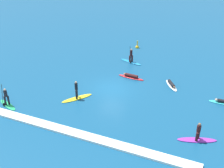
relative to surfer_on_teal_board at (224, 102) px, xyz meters
The scene contains 10 objects.
ground_plane 10.96m from the surfer_on_teal_board, behind, with size 120.00×120.00×0.00m, color navy.
surfer_on_teal_board is the anchor object (origin of this frame).
surfer_on_blue_board 12.62m from the surfer_on_teal_board, 154.03° to the left, with size 3.07×1.39×2.29m.
surfer_on_red_board 9.98m from the surfer_on_teal_board, behind, with size 3.01×0.79×0.46m.
surfer_on_white_board 5.56m from the surfer_on_teal_board, 164.36° to the left, with size 1.96×2.49×0.41m.
surfer_on_purple_board 6.68m from the surfer_on_teal_board, 102.92° to the right, with size 3.09×1.69×1.64m.
surfer_on_green_board 20.29m from the surfer_on_teal_board, 155.77° to the right, with size 2.61×1.49×2.23m.
surfer_on_yellow_board 13.98m from the surfer_on_teal_board, 160.35° to the right, with size 2.38×2.92×1.89m.
marker_buoy 16.12m from the surfer_on_teal_board, 139.37° to the left, with size 0.47×0.47×1.14m.
wave_crest 14.48m from the surfer_on_teal_board, 138.55° to the right, with size 20.42×0.90×0.18m, color white.
Camera 1 is at (10.32, -23.87, 14.44)m, focal length 46.26 mm.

